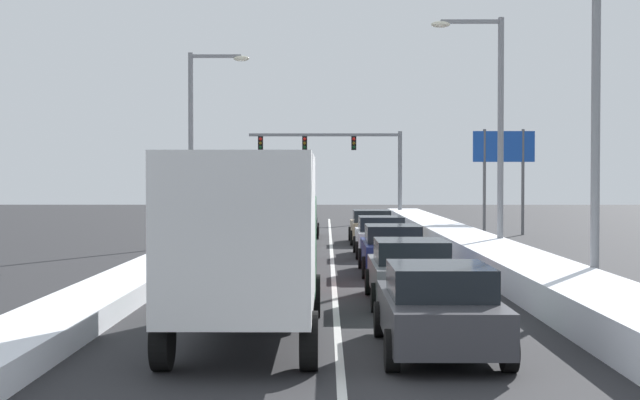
% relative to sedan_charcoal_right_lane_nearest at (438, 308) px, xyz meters
% --- Properties ---
extents(ground_plane, '(142.53, 142.53, 0.00)m').
position_rel_sedan_charcoal_right_lane_nearest_xyz_m(ground_plane, '(-1.68, 15.41, -0.76)').
color(ground_plane, '#28282B').
extents(lane_stripe_between_right_lane_and_center_lane, '(0.14, 60.30, 0.01)m').
position_rel_sedan_charcoal_right_lane_nearest_xyz_m(lane_stripe_between_right_lane_and_center_lane, '(-1.68, 20.89, -0.76)').
color(lane_stripe_between_right_lane_and_center_lane, silver).
rests_on(lane_stripe_between_right_lane_and_center_lane, ground).
extents(snow_bank_right_shoulder, '(2.14, 60.30, 0.76)m').
position_rel_sedan_charcoal_right_lane_nearest_xyz_m(snow_bank_right_shoulder, '(3.62, 20.89, -0.38)').
color(snow_bank_right_shoulder, white).
rests_on(snow_bank_right_shoulder, ground).
extents(snow_bank_left_shoulder, '(1.64, 60.30, 0.48)m').
position_rel_sedan_charcoal_right_lane_nearest_xyz_m(snow_bank_left_shoulder, '(-6.98, 20.89, -0.53)').
color(snow_bank_left_shoulder, white).
rests_on(snow_bank_left_shoulder, ground).
extents(sedan_charcoal_right_lane_nearest, '(2.00, 4.50, 1.51)m').
position_rel_sedan_charcoal_right_lane_nearest_xyz_m(sedan_charcoal_right_lane_nearest, '(0.00, 0.00, 0.00)').
color(sedan_charcoal_right_lane_nearest, '#38383D').
rests_on(sedan_charcoal_right_lane_nearest, ground).
extents(sedan_gray_right_lane_second, '(2.00, 4.50, 1.51)m').
position_rel_sedan_charcoal_right_lane_nearest_xyz_m(sedan_gray_right_lane_second, '(0.09, 6.20, 0.00)').
color(sedan_gray_right_lane_second, slate).
rests_on(sedan_gray_right_lane_second, ground).
extents(sedan_navy_right_lane_third, '(2.00, 4.50, 1.51)m').
position_rel_sedan_charcoal_right_lane_nearest_xyz_m(sedan_navy_right_lane_third, '(0.16, 12.99, 0.00)').
color(sedan_navy_right_lane_third, navy).
rests_on(sedan_navy_right_lane_third, ground).
extents(sedan_white_right_lane_fourth, '(2.00, 4.50, 1.51)m').
position_rel_sedan_charcoal_right_lane_nearest_xyz_m(sedan_white_right_lane_fourth, '(0.18, 19.38, 0.00)').
color(sedan_white_right_lane_fourth, silver).
rests_on(sedan_white_right_lane_fourth, ground).
extents(sedan_tan_right_lane_fifth, '(2.00, 4.50, 1.51)m').
position_rel_sedan_charcoal_right_lane_nearest_xyz_m(sedan_tan_right_lane_fifth, '(0.16, 26.36, 0.00)').
color(sedan_tan_right_lane_fifth, '#937F60').
rests_on(sedan_tan_right_lane_fifth, ground).
extents(box_truck_center_lane_nearest, '(2.53, 7.20, 3.36)m').
position_rel_sedan_charcoal_right_lane_nearest_xyz_m(box_truck_center_lane_nearest, '(-3.28, 0.99, 1.14)').
color(box_truck_center_lane_nearest, '#1E5633').
rests_on(box_truck_center_lane_nearest, ground).
extents(suv_red_center_lane_second, '(2.16, 4.90, 1.67)m').
position_rel_sedan_charcoal_right_lane_nearest_xyz_m(suv_red_center_lane_second, '(-3.33, 9.57, 0.25)').
color(suv_red_center_lane_second, maroon).
rests_on(suv_red_center_lane_second, ground).
extents(sedan_maroon_center_lane_third, '(2.00, 4.50, 1.51)m').
position_rel_sedan_charcoal_right_lane_nearest_xyz_m(sedan_maroon_center_lane_third, '(-3.53, 16.66, 0.00)').
color(sedan_maroon_center_lane_third, maroon).
rests_on(sedan_maroon_center_lane_third, ground).
extents(suv_silver_center_lane_fourth, '(2.16, 4.90, 1.67)m').
position_rel_sedan_charcoal_right_lane_nearest_xyz_m(suv_silver_center_lane_fourth, '(-3.49, 23.33, 0.25)').
color(suv_silver_center_lane_fourth, '#B7BABF').
rests_on(suv_silver_center_lane_fourth, ground).
extents(sedan_black_center_lane_fifth, '(2.00, 4.50, 1.51)m').
position_rel_sedan_charcoal_right_lane_nearest_xyz_m(sedan_black_center_lane_fifth, '(-3.25, 30.49, 0.00)').
color(sedan_black_center_lane_fifth, black).
rests_on(sedan_black_center_lane_fifth, ground).
extents(traffic_light_gantry, '(10.60, 0.47, 6.20)m').
position_rel_sedan_charcoal_right_lane_nearest_xyz_m(traffic_light_gantry, '(-0.50, 48.28, 3.96)').
color(traffic_light_gantry, slate).
rests_on(traffic_light_gantry, ground).
extents(street_lamp_right_near, '(2.66, 0.36, 9.15)m').
position_rel_sedan_charcoal_right_lane_nearest_xyz_m(street_lamp_right_near, '(4.39, 7.18, 4.64)').
color(street_lamp_right_near, gray).
rests_on(street_lamp_right_near, ground).
extents(street_lamp_right_mid, '(2.66, 0.36, 8.80)m').
position_rel_sedan_charcoal_right_lane_nearest_xyz_m(street_lamp_right_mid, '(4.13, 18.15, 4.45)').
color(street_lamp_right_mid, gray).
rests_on(street_lamp_right_mid, ground).
extents(street_lamp_left_mid, '(2.66, 0.36, 8.38)m').
position_rel_sedan_charcoal_right_lane_nearest_xyz_m(street_lamp_left_mid, '(-7.41, 24.45, 4.24)').
color(street_lamp_left_mid, gray).
rests_on(street_lamp_left_mid, ground).
extents(roadside_sign_right, '(3.20, 0.16, 5.50)m').
position_rel_sedan_charcoal_right_lane_nearest_xyz_m(roadside_sign_right, '(7.34, 32.46, 3.25)').
color(roadside_sign_right, '#59595B').
rests_on(roadside_sign_right, ground).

